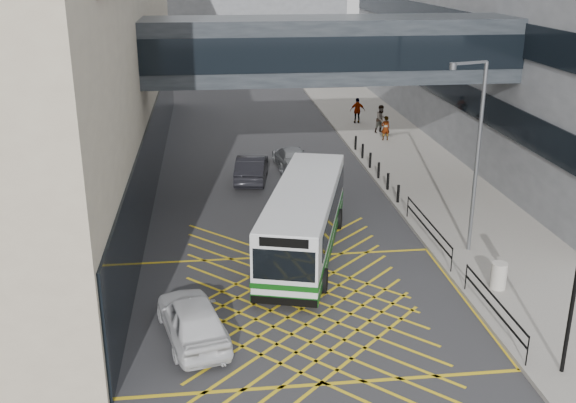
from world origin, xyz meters
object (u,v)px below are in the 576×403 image
object	(u,v)px
bus	(305,218)
street_lamp	(475,147)
pedestrian_a	(385,128)
litter_bin	(499,276)
car_silver	(291,157)
pedestrian_c	(357,111)
car_white	(193,318)
pedestrian_b	(381,119)
car_dark	(252,168)

from	to	relation	value
bus	street_lamp	distance (m)	7.37
pedestrian_a	litter_bin	bearing A→B (deg)	82.14
car_silver	pedestrian_c	world-z (taller)	pedestrian_c
bus	litter_bin	size ratio (longest dim) A/B	10.60
car_white	pedestrian_a	xyz separation A→B (m)	(12.48, 23.71, 0.22)
pedestrian_a	pedestrian_c	world-z (taller)	pedestrian_c
car_white	street_lamp	xyz separation A→B (m)	(11.18, 5.47, 3.86)
car_white	car_silver	size ratio (longest dim) A/B	1.08
bus	street_lamp	xyz separation A→B (m)	(6.65, -0.92, 3.06)
litter_bin	pedestrian_b	distance (m)	23.85
car_silver	street_lamp	world-z (taller)	street_lamp
bus	car_silver	size ratio (longest dim) A/B	2.40
car_white	car_silver	bearing A→B (deg)	-119.93
pedestrian_b	bus	bearing A→B (deg)	-134.68
litter_bin	pedestrian_b	size ratio (longest dim) A/B	0.52
car_dark	pedestrian_a	bearing A→B (deg)	-133.77
bus	pedestrian_a	bearing A→B (deg)	81.22
car_dark	litter_bin	distance (m)	16.54
street_lamp	pedestrian_b	xyz separation A→B (m)	(1.53, 20.31, -3.50)
litter_bin	street_lamp	bearing A→B (deg)	88.96
bus	litter_bin	bearing A→B (deg)	-17.85
car_dark	car_silver	world-z (taller)	car_dark
pedestrian_b	car_silver	bearing A→B (deg)	-156.60
car_dark	pedestrian_b	xyz separation A→B (m)	(9.70, 9.37, 0.38)
bus	car_dark	world-z (taller)	bus
street_lamp	car_dark	bearing A→B (deg)	109.70
litter_bin	pedestrian_a	size ratio (longest dim) A/B	0.62
bus	pedestrian_c	xyz separation A→B (m)	(7.15, 22.47, -0.47)
car_dark	pedestrian_c	world-z (taller)	pedestrian_c
litter_bin	bus	bearing A→B (deg)	146.31
litter_bin	pedestrian_b	bearing A→B (deg)	86.17
car_white	litter_bin	world-z (taller)	car_white
car_dark	pedestrian_c	bearing A→B (deg)	-116.28
car_dark	street_lamp	size ratio (longest dim) A/B	0.60
bus	pedestrian_b	xyz separation A→B (m)	(8.18, 19.40, -0.44)
car_dark	pedestrian_c	size ratio (longest dim) A/B	2.55
car_dark	car_silver	distance (m)	3.24
pedestrian_b	car_white	bearing A→B (deg)	-138.08
street_lamp	litter_bin	size ratio (longest dim) A/B	7.80
car_white	pedestrian_b	xyz separation A→B (m)	(12.71, 25.78, 0.36)
car_dark	pedestrian_b	size ratio (longest dim) A/B	2.46
litter_bin	pedestrian_c	size ratio (longest dim) A/B	0.54
pedestrian_c	car_silver	bearing A→B (deg)	62.28
bus	car_dark	size ratio (longest dim) A/B	2.25
car_white	street_lamp	world-z (taller)	street_lamp
car_white	bus	bearing A→B (deg)	-138.81
pedestrian_c	street_lamp	bearing A→B (deg)	91.95
car_silver	car_dark	bearing A→B (deg)	36.84
car_white	pedestrian_a	size ratio (longest dim) A/B	2.93
pedestrian_a	pedestrian_b	distance (m)	2.09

